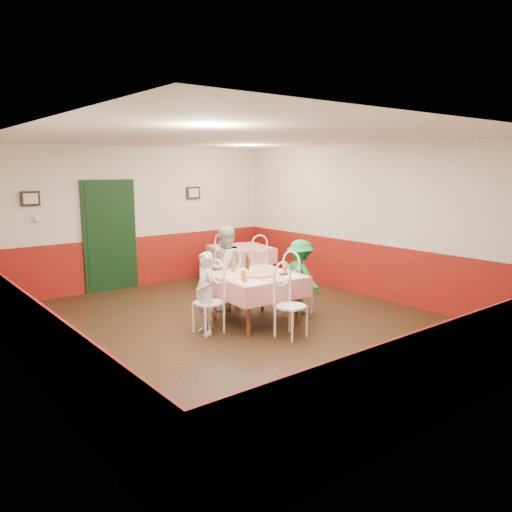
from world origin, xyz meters
TOP-DOWN VIEW (x-y plane):
  - floor at (0.00, 0.00)m, footprint 7.00×7.00m
  - ceiling at (0.00, 0.00)m, footprint 7.00×7.00m
  - back_wall at (0.00, 3.50)m, footprint 6.00×0.10m
  - front_wall at (0.00, -3.50)m, footprint 6.00×0.10m
  - left_wall at (-3.00, 0.00)m, footprint 0.10×7.00m
  - right_wall at (3.00, 0.00)m, footprint 0.10×7.00m
  - wainscot_back at (0.00, 3.48)m, footprint 6.00×0.03m
  - wainscot_front at (0.00, -3.48)m, footprint 6.00×0.03m
  - wainscot_left at (-2.98, 0.00)m, footprint 0.03×7.00m
  - wainscot_right at (2.98, 0.00)m, footprint 0.03×7.00m
  - door at (-0.60, 3.45)m, footprint 0.96×0.06m
  - picture_left at (-2.00, 3.45)m, footprint 0.32×0.03m
  - picture_right at (1.30, 3.45)m, footprint 0.32×0.03m
  - thermostat at (-1.90, 3.45)m, footprint 0.10×0.03m
  - main_table at (0.32, 0.04)m, footprint 1.28×1.28m
  - second_table at (1.78, 2.40)m, footprint 1.32×1.32m
  - chair_left at (-0.53, 0.08)m, footprint 0.42×0.42m
  - chair_right at (1.17, 0.00)m, footprint 0.46×0.46m
  - chair_far at (0.36, 0.89)m, footprint 0.43×0.43m
  - chair_near at (0.28, -0.81)m, footprint 0.47×0.47m
  - chair_second_a at (1.03, 2.40)m, footprint 0.49×0.49m
  - chair_second_b at (1.78, 1.65)m, footprint 0.49×0.49m
  - pizza at (0.31, -0.02)m, footprint 0.52×0.52m
  - plate_left at (-0.12, 0.07)m, footprint 0.26×0.26m
  - plate_right at (0.77, -0.00)m, footprint 0.26×0.26m
  - plate_far at (0.32, 0.44)m, footprint 0.26×0.26m
  - glass_a at (-0.08, -0.17)m, footprint 0.08×0.08m
  - glass_b at (0.71, -0.19)m, footprint 0.07×0.07m
  - glass_c at (0.19, 0.46)m, footprint 0.08×0.08m
  - beer_bottle at (0.45, 0.43)m, footprint 0.07×0.07m
  - shaker_a at (-0.14, -0.34)m, footprint 0.04×0.04m
  - shaker_b at (-0.07, -0.38)m, footprint 0.04×0.04m
  - shaker_c at (-0.16, -0.29)m, footprint 0.04×0.04m
  - menu_left at (-0.06, -0.34)m, footprint 0.34×0.43m
  - menu_right at (0.67, -0.34)m, footprint 0.39×0.46m
  - wallet at (0.63, -0.25)m, footprint 0.11×0.10m
  - diner_left at (-0.58, 0.09)m, footprint 0.34×0.47m
  - diner_far at (0.37, 0.94)m, footprint 0.79×0.67m
  - diner_right at (1.22, 0.00)m, footprint 0.46×0.79m

SIDE VIEW (x-z plane):
  - floor at x=0.00m, z-range 0.00..0.00m
  - main_table at x=0.32m, z-range -0.01..0.76m
  - second_table at x=1.78m, z-range -0.01..0.76m
  - chair_left at x=-0.53m, z-range 0.00..0.90m
  - chair_right at x=1.17m, z-range 0.00..0.90m
  - chair_far at x=0.36m, z-range 0.00..0.90m
  - chair_near at x=0.28m, z-range 0.00..0.90m
  - chair_second_a at x=1.03m, z-range 0.00..0.90m
  - chair_second_b at x=1.78m, z-range 0.00..0.90m
  - wainscot_back at x=0.00m, z-range 0.00..1.00m
  - wainscot_front at x=0.00m, z-range 0.00..1.00m
  - wainscot_left at x=-2.98m, z-range 0.00..1.00m
  - wainscot_right at x=2.98m, z-range 0.00..1.00m
  - diner_left at x=-0.58m, z-range 0.00..1.20m
  - diner_right at x=1.22m, z-range 0.00..1.22m
  - diner_far at x=0.37m, z-range 0.00..1.43m
  - menu_left at x=-0.06m, z-range 0.76..0.76m
  - menu_right at x=0.67m, z-range 0.76..0.76m
  - plate_left at x=-0.12m, z-range 0.76..0.77m
  - plate_right at x=0.77m, z-range 0.76..0.77m
  - plate_far at x=0.32m, z-range 0.76..0.77m
  - wallet at x=0.63m, z-range 0.76..0.78m
  - pizza at x=0.31m, z-range 0.76..0.79m
  - shaker_a at x=-0.14m, z-range 0.76..0.85m
  - shaker_b at x=-0.07m, z-range 0.76..0.85m
  - shaker_c at x=-0.16m, z-range 0.76..0.85m
  - glass_b at x=0.71m, z-range 0.76..0.89m
  - glass_c at x=0.19m, z-range 0.76..0.90m
  - glass_a at x=-0.08m, z-range 0.76..0.90m
  - beer_bottle at x=0.45m, z-range 0.76..0.99m
  - door at x=-0.60m, z-range 0.00..2.10m
  - back_wall at x=0.00m, z-range 0.00..2.80m
  - front_wall at x=0.00m, z-range 0.00..2.80m
  - left_wall at x=-3.00m, z-range 0.00..2.80m
  - right_wall at x=3.00m, z-range 0.00..2.80m
  - thermostat at x=-1.90m, z-range 1.45..1.55m
  - picture_left at x=-2.00m, z-range 1.72..1.98m
  - picture_right at x=1.30m, z-range 1.72..1.98m
  - ceiling at x=0.00m, z-range 2.80..2.80m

